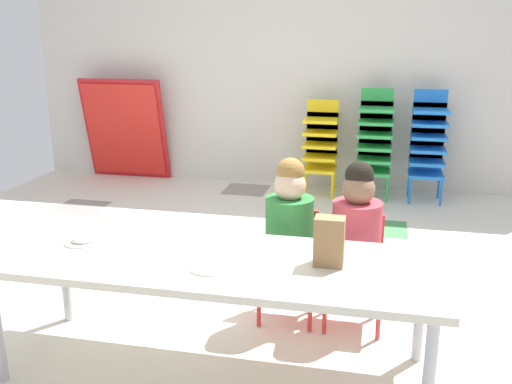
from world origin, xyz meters
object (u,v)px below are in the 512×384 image
object	(u,v)px
donut_powdered_on_plate	(83,238)
kid_chair_blue_stack	(428,140)
seated_child_middle_seat	(357,230)
paper_plate_center_table	(210,268)
paper_bag_brown	(329,241)
paper_plate_near_edge	(83,242)
kid_chair_green_stack	(375,138)
seated_child_near_camera	(290,225)
craft_table	(214,267)
folded_activity_table	(125,129)
kid_chair_yellow_stack	(321,142)

from	to	relation	value
donut_powdered_on_plate	kid_chair_blue_stack	bearing A→B (deg)	59.51
seated_child_middle_seat	paper_plate_center_table	bearing A→B (deg)	-130.50
paper_bag_brown	paper_plate_near_edge	world-z (taller)	paper_bag_brown
kid_chair_green_stack	paper_plate_center_table	distance (m)	3.32
seated_child_near_camera	seated_child_middle_seat	size ratio (longest dim) A/B	1.00
craft_table	paper_plate_near_edge	size ratio (longest dim) A/B	11.38
folded_activity_table	donut_powdered_on_plate	world-z (taller)	folded_activity_table
seated_child_near_camera	folded_activity_table	bearing A→B (deg)	129.22
paper_plate_center_table	donut_powdered_on_plate	xyz separation A→B (m)	(-0.69, 0.17, 0.02)
paper_plate_center_table	donut_powdered_on_plate	distance (m)	0.71
seated_child_middle_seat	paper_bag_brown	xyz separation A→B (m)	(-0.10, -0.55, 0.13)
craft_table	seated_child_middle_seat	distance (m)	0.85
kid_chair_blue_stack	paper_bag_brown	world-z (taller)	kid_chair_blue_stack
kid_chair_yellow_stack	paper_bag_brown	distance (m)	3.14
seated_child_middle_seat	paper_bag_brown	world-z (taller)	seated_child_middle_seat
craft_table	donut_powdered_on_plate	size ratio (longest dim) A/B	18.69
paper_plate_near_edge	seated_child_middle_seat	bearing A→B (deg)	22.38
donut_powdered_on_plate	kid_chair_yellow_stack	bearing A→B (deg)	75.07
folded_activity_table	donut_powdered_on_plate	xyz separation A→B (m)	(1.30, -3.26, 0.06)
folded_activity_table	paper_plate_center_table	bearing A→B (deg)	-59.87
kid_chair_green_stack	folded_activity_table	xyz separation A→B (m)	(-2.64, 0.17, -0.04)
seated_child_near_camera	donut_powdered_on_plate	distance (m)	1.07
kid_chair_green_stack	donut_powdered_on_plate	world-z (taller)	kid_chair_green_stack
kid_chair_yellow_stack	kid_chair_green_stack	size ratio (longest dim) A/B	0.88
craft_table	paper_bag_brown	xyz separation A→B (m)	(0.52, 0.03, 0.16)
paper_bag_brown	paper_plate_center_table	size ratio (longest dim) A/B	1.22
paper_plate_center_table	donut_powdered_on_plate	world-z (taller)	donut_powdered_on_plate
kid_chair_blue_stack	paper_plate_near_edge	distance (m)	3.59
paper_bag_brown	craft_table	bearing A→B (deg)	-176.19
seated_child_near_camera	craft_table	bearing A→B (deg)	-113.75
folded_activity_table	paper_bag_brown	size ratio (longest dim) A/B	4.94
seated_child_middle_seat	donut_powdered_on_plate	xyz separation A→B (m)	(-1.29, -0.53, 0.04)
seated_child_near_camera	paper_plate_near_edge	world-z (taller)	seated_child_near_camera
kid_chair_blue_stack	donut_powdered_on_plate	world-z (taller)	kid_chair_blue_stack
seated_child_near_camera	paper_plate_center_table	xyz separation A→B (m)	(-0.24, -0.70, 0.03)
craft_table	paper_plate_near_edge	xyz separation A→B (m)	(-0.67, 0.05, 0.05)
seated_child_middle_seat	kid_chair_green_stack	xyz separation A→B (m)	(0.05, 2.56, 0.02)
kid_chair_green_stack	donut_powdered_on_plate	bearing A→B (deg)	-113.37
seated_child_near_camera	paper_bag_brown	bearing A→B (deg)	-64.55
donut_powdered_on_plate	paper_bag_brown	bearing A→B (deg)	-0.80
kid_chair_green_stack	paper_plate_near_edge	distance (m)	3.37
kid_chair_yellow_stack	paper_plate_center_table	xyz separation A→B (m)	(-0.13, -3.26, 0.06)
seated_child_near_camera	kid_chair_blue_stack	world-z (taller)	kid_chair_blue_stack
seated_child_near_camera	folded_activity_table	size ratio (longest dim) A/B	0.84
seated_child_middle_seat	kid_chair_yellow_stack	xyz separation A→B (m)	(-0.46, 2.56, -0.04)
kid_chair_green_stack	seated_child_near_camera	bearing A→B (deg)	-99.01
kid_chair_green_stack	paper_plate_center_table	world-z (taller)	kid_chair_green_stack
craft_table	paper_plate_center_table	world-z (taller)	paper_plate_center_table
paper_bag_brown	donut_powdered_on_plate	distance (m)	1.19
kid_chair_green_stack	paper_bag_brown	bearing A→B (deg)	-92.69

